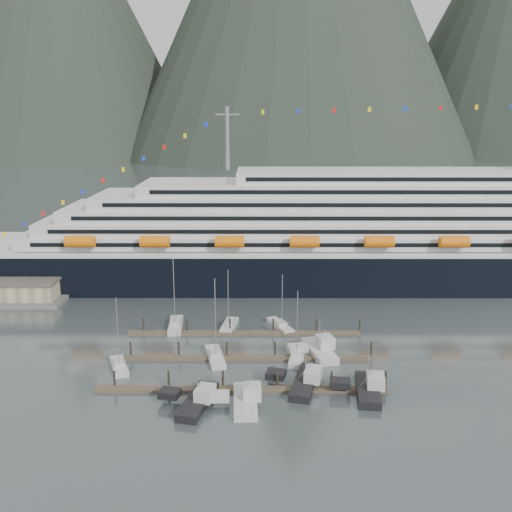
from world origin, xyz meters
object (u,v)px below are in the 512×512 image
at_px(sailboat_e, 176,326).
at_px(sailboat_a, 119,367).
at_px(sailboat_b, 215,357).
at_px(sailboat_g, 280,326).
at_px(trawler_d, 367,388).
at_px(trawler_e, 318,350).
at_px(trawler_b, 244,400).
at_px(sailboat_f, 229,326).
at_px(sailboat_h, 297,357).
at_px(cruise_ship, 379,239).
at_px(trawler_c, 304,381).
at_px(trawler_a, 197,400).

bearing_deg(sailboat_e, sailboat_a, 157.09).
relative_size(sailboat_b, sailboat_g, 1.32).
bearing_deg(trawler_d, trawler_e, 26.97).
relative_size(trawler_b, trawler_e, 0.92).
bearing_deg(sailboat_f, sailboat_h, -133.68).
bearing_deg(trawler_e, cruise_ship, -36.84).
xyz_separation_m(sailboat_e, trawler_b, (15.45, -35.00, 0.46)).
bearing_deg(trawler_c, trawler_a, 125.41).
bearing_deg(cruise_ship, trawler_d, -102.41).
height_order(sailboat_b, trawler_a, sailboat_b).
xyz_separation_m(sailboat_e, trawler_e, (29.04, -14.60, 0.49)).
relative_size(sailboat_g, trawler_e, 1.03).
xyz_separation_m(sailboat_a, sailboat_g, (29.53, 21.29, -0.02)).
xyz_separation_m(sailboat_g, sailboat_h, (2.53, -17.08, 0.03)).
bearing_deg(sailboat_a, cruise_ship, -65.15).
relative_size(cruise_ship, sailboat_h, 15.01).
bearing_deg(cruise_ship, sailboat_f, -137.63).
relative_size(sailboat_f, trawler_d, 1.11).
bearing_deg(trawler_b, sailboat_g, -13.40).
relative_size(cruise_ship, sailboat_b, 12.88).
bearing_deg(trawler_b, sailboat_h, -29.94).
bearing_deg(trawler_e, sailboat_b, 82.73).
bearing_deg(trawler_c, sailboat_f, 39.83).
bearing_deg(trawler_e, sailboat_h, 106.36).
distance_m(sailboat_f, trawler_c, 31.24).
bearing_deg(sailboat_h, sailboat_b, 97.39).
xyz_separation_m(sailboat_h, trawler_e, (4.21, 2.48, 0.51)).
xyz_separation_m(trawler_a, trawler_d, (27.27, 4.10, 0.03)).
bearing_deg(trawler_e, trawler_d, -173.03).
xyz_separation_m(trawler_a, trawler_b, (7.42, -0.04, 0.04)).
distance_m(sailboat_h, trawler_a, 24.53).
height_order(sailboat_a, trawler_b, sailboat_a).
xyz_separation_m(sailboat_e, trawler_c, (25.34, -27.99, 0.43)).
xyz_separation_m(sailboat_b, trawler_a, (-1.61, -18.03, 0.42)).
relative_size(sailboat_h, trawler_c, 1.03).
bearing_deg(sailboat_h, trawler_e, -51.56).
relative_size(cruise_ship, trawler_d, 17.35).
relative_size(sailboat_b, trawler_c, 1.20).
height_order(sailboat_h, trawler_d, sailboat_h).
height_order(sailboat_f, trawler_e, sailboat_f).
bearing_deg(sailboat_a, trawler_a, -151.61).
bearing_deg(sailboat_e, cruise_ship, -59.08).
xyz_separation_m(sailboat_f, sailboat_h, (13.35, -17.08, 0.01)).
height_order(trawler_b, trawler_c, trawler_b).
bearing_deg(trawler_d, cruise_ship, -6.53).
xyz_separation_m(sailboat_g, trawler_e, (6.74, -14.60, 0.53)).
height_order(sailboat_b, sailboat_e, sailboat_b).
relative_size(cruise_ship, sailboat_a, 15.05).
bearing_deg(sailboat_b, trawler_a, 163.05).
relative_size(sailboat_b, sailboat_f, 1.22).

